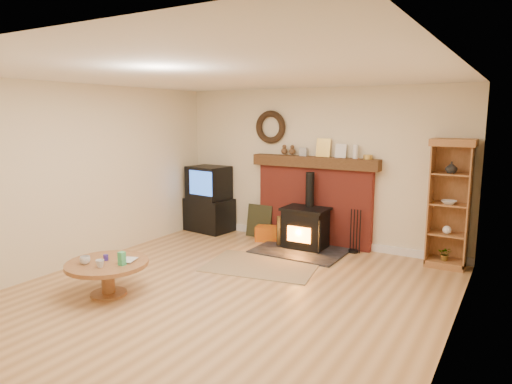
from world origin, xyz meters
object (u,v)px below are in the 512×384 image
Objects in this scene: curio_cabinet at (450,203)px; wood_stove at (305,229)px; tv_unit at (209,200)px; coffee_table at (107,268)px.

wood_stove is at bearing -172.35° from curio_cabinet.
curio_cabinet reaches higher than tv_unit.
curio_cabinet is 4.70m from coffee_table.
coffee_table is (0.82, -3.17, -0.25)m from tv_unit.
curio_cabinet is at bearing 1.17° from tv_unit.
curio_cabinet is at bearing 7.65° from wood_stove.
wood_stove is 0.76× the size of curio_cabinet.
coffee_table is (-1.24, -2.97, 0.01)m from wood_stove.
wood_stove reaches higher than tv_unit.
tv_unit is at bearing 104.54° from coffee_table.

